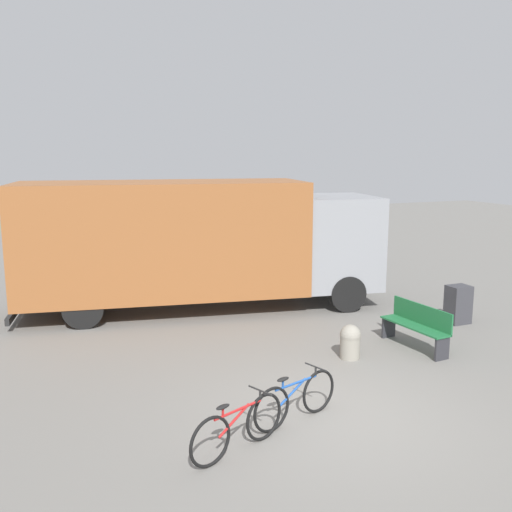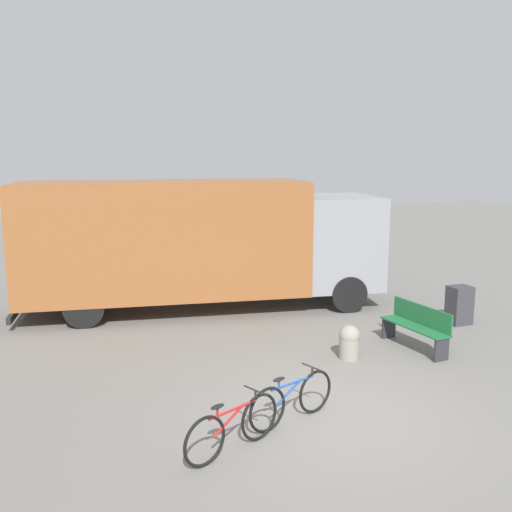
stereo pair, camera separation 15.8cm
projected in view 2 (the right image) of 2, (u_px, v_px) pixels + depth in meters
The scene contains 7 objects.
ground_plane at pixel (335, 417), 8.64m from camera, with size 60.00×60.00×0.00m, color slate.
delivery_truck at pixel (198, 240), 14.33m from camera, with size 9.30×3.93×3.25m.
park_bench at pixel (417, 325), 11.59m from camera, with size 0.53×1.69×0.90m.
bicycle_near at pixel (233, 427), 7.57m from camera, with size 1.55×0.70×0.77m.
bicycle_middle at pixel (292, 399), 8.43m from camera, with size 1.59×0.62×0.77m.
bollard_near_bench at pixel (349, 341), 11.03m from camera, with size 0.41×0.41×0.67m.
utility_box at pixel (459, 305), 13.27m from camera, with size 0.51×0.42×0.90m.
Camera 2 is at (-4.09, -7.04, 3.96)m, focal length 40.00 mm.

